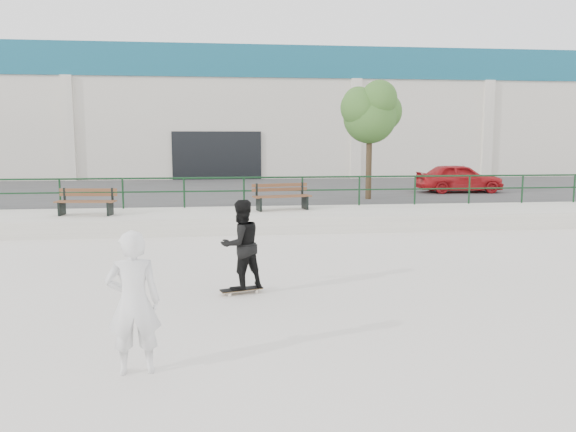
{
  "coord_description": "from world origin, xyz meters",
  "views": [
    {
      "loc": [
        0.27,
        -8.18,
        2.82
      ],
      "look_at": [
        1.47,
        2.0,
        1.39
      ],
      "focal_mm": 35.0,
      "sensor_mm": 36.0,
      "label": 1
    }
  ],
  "objects": [
    {
      "name": "ground",
      "position": [
        0.0,
        0.0,
        0.0
      ],
      "size": [
        120.0,
        120.0,
        0.0
      ],
      "primitive_type": "plane",
      "color": "beige",
      "rests_on": "ground"
    },
    {
      "name": "ledge",
      "position": [
        0.0,
        9.5,
        0.25
      ],
      "size": [
        30.0,
        3.0,
        0.5
      ],
      "primitive_type": "cube",
      "color": "#B9B4A8",
      "rests_on": "ground"
    },
    {
      "name": "parking_strip",
      "position": [
        0.0,
        18.0,
        0.25
      ],
      "size": [
        60.0,
        14.0,
        0.5
      ],
      "primitive_type": "cube",
      "color": "#363636",
      "rests_on": "ground"
    },
    {
      "name": "railing",
      "position": [
        -0.0,
        10.8,
        1.24
      ],
      "size": [
        28.0,
        0.06,
        1.03
      ],
      "color": "#12331A",
      "rests_on": "ledge"
    },
    {
      "name": "commercial_building",
      "position": [
        -0.0,
        31.99,
        4.58
      ],
      "size": [
        44.2,
        16.33,
        8.0
      ],
      "color": "silver",
      "rests_on": "ground"
    },
    {
      "name": "bench_left",
      "position": [
        -3.83,
        9.33,
        0.9
      ],
      "size": [
        1.82,
        0.73,
        0.82
      ],
      "rotation": [
        0.0,
        0.0,
        -0.13
      ],
      "color": "brown",
      "rests_on": "ledge"
    },
    {
      "name": "bench_right",
      "position": [
        2.19,
        9.89,
        0.93
      ],
      "size": [
        1.96,
        0.91,
        0.87
      ],
      "rotation": [
        0.0,
        0.0,
        0.2
      ],
      "color": "brown",
      "rests_on": "ledge"
    },
    {
      "name": "tree",
      "position": [
        5.89,
        12.83,
        3.84
      ],
      "size": [
        2.5,
        2.22,
        4.45
      ],
      "color": "#473723",
      "rests_on": "parking_strip"
    },
    {
      "name": "red_car",
      "position": [
        10.44,
        14.97,
        1.12
      ],
      "size": [
        3.69,
        1.6,
        1.24
      ],
      "primitive_type": "imported",
      "rotation": [
        0.0,
        0.0,
        1.53
      ],
      "color": "red",
      "rests_on": "parking_strip"
    },
    {
      "name": "skateboard",
      "position": [
        0.59,
        1.83,
        0.07
      ],
      "size": [
        0.8,
        0.43,
        0.09
      ],
      "rotation": [
        0.0,
        0.0,
        0.31
      ],
      "color": "black",
      "rests_on": "ground"
    },
    {
      "name": "standing_skater",
      "position": [
        0.59,
        1.83,
        0.91
      ],
      "size": [
        0.99,
        0.93,
        1.63
      ],
      "primitive_type": "imported",
      "rotation": [
        0.0,
        0.0,
        3.65
      ],
      "color": "black",
      "rests_on": "skateboard"
    },
    {
      "name": "seated_skater",
      "position": [
        -0.8,
        -1.53,
        0.88
      ],
      "size": [
        0.68,
        0.49,
        1.75
      ],
      "primitive_type": "imported",
      "rotation": [
        0.0,
        0.0,
        3.25
      ],
      "color": "silver",
      "rests_on": "ground"
    }
  ]
}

